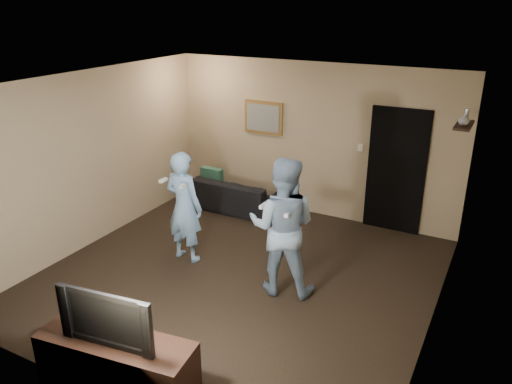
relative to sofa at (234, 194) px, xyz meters
The scene contains 19 objects.
ground 2.37m from the sofa, 58.42° to the right, with size 5.00×5.00×0.00m, color black.
ceiling 3.31m from the sofa, 58.42° to the right, with size 5.00×5.00×0.04m, color silver.
wall_back 1.68m from the sofa, 21.90° to the left, with size 5.00×0.04×2.60m, color tan.
wall_front 4.78m from the sofa, 74.70° to the right, with size 5.00×0.04×2.60m, color tan.
wall_left 2.58m from the sofa, 122.31° to the right, with size 0.04×5.00×2.60m, color tan.
wall_right 4.36m from the sofa, 28.24° to the right, with size 0.04×5.00×2.60m, color tan.
sofa is the anchor object (origin of this frame).
throw_pillow 0.51m from the sofa, behind, with size 0.41×0.13×0.41m, color #1A503F.
painting_frame 1.44m from the sofa, 54.77° to the left, with size 0.72×0.05×0.57m, color olive.
painting_canvas 1.44m from the sofa, 53.16° to the left, with size 0.62×0.01×0.47m, color slate.
doorway 2.82m from the sofa, ahead, with size 0.90×0.06×2.00m, color black.
light_switch 2.37m from the sofa, 12.73° to the left, with size 0.08×0.02×0.12m, color silver.
wall_shelf 4.01m from the sofa, ahead, with size 0.20×0.60×0.03m, color black.
shelf_vase 4.06m from the sofa, ahead, with size 0.15×0.15×0.15m, color #A5A5A9.
shelf_figurine 4.05m from the sofa, ahead, with size 0.06×0.06×0.18m, color silver.
tv_console 4.48m from the sofa, 74.27° to the right, with size 1.55×0.50×0.55m, color black.
television 4.51m from the sofa, 74.27° to the right, with size 0.99×0.13×0.57m, color black.
wii_player_left 2.01m from the sofa, 80.81° to the right, with size 0.61×0.50×1.61m.
wii_player_right 2.83m from the sofa, 46.97° to the right, with size 1.01×0.87×1.79m.
Camera 1 is at (2.99, -5.11, 3.55)m, focal length 35.00 mm.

